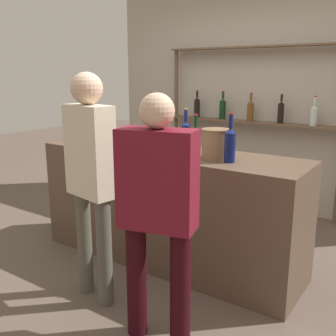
{
  "coord_description": "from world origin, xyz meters",
  "views": [
    {
      "loc": [
        1.85,
        -2.71,
        1.65
      ],
      "look_at": [
        0.0,
        0.0,
        0.85
      ],
      "focal_mm": 42.0,
      "sensor_mm": 36.0,
      "label": 1
    }
  ],
  "objects_px": {
    "cork_jar": "(158,138)",
    "counter_bottle_2": "(195,140)",
    "customer_center": "(91,170)",
    "counter_bottle_0": "(185,135)",
    "wine_glass": "(124,130)",
    "counter_bottle_1": "(94,128)",
    "ice_bucket": "(215,144)",
    "customer_right": "(157,204)",
    "counter_bottle_3": "(230,144)"
  },
  "relations": [
    {
      "from": "cork_jar",
      "to": "counter_bottle_2",
      "type": "bearing_deg",
      "value": -18.4
    },
    {
      "from": "cork_jar",
      "to": "customer_center",
      "type": "height_order",
      "value": "customer_center"
    },
    {
      "from": "counter_bottle_0",
      "to": "wine_glass",
      "type": "bearing_deg",
      "value": 173.68
    },
    {
      "from": "counter_bottle_0",
      "to": "customer_center",
      "type": "bearing_deg",
      "value": -104.67
    },
    {
      "from": "counter_bottle_1",
      "to": "ice_bucket",
      "type": "height_order",
      "value": "counter_bottle_1"
    },
    {
      "from": "counter_bottle_0",
      "to": "cork_jar",
      "type": "distance_m",
      "value": 0.34
    },
    {
      "from": "customer_center",
      "to": "customer_right",
      "type": "bearing_deg",
      "value": -89.59
    },
    {
      "from": "wine_glass",
      "to": "cork_jar",
      "type": "xyz_separation_m",
      "value": [
        0.42,
        -0.02,
        -0.04
      ]
    },
    {
      "from": "ice_bucket",
      "to": "cork_jar",
      "type": "distance_m",
      "value": 0.68
    },
    {
      "from": "cork_jar",
      "to": "customer_right",
      "type": "height_order",
      "value": "customer_right"
    },
    {
      "from": "counter_bottle_0",
      "to": "cork_jar",
      "type": "height_order",
      "value": "counter_bottle_0"
    },
    {
      "from": "counter_bottle_1",
      "to": "customer_center",
      "type": "bearing_deg",
      "value": -46.8
    },
    {
      "from": "counter_bottle_2",
      "to": "wine_glass",
      "type": "bearing_deg",
      "value": 168.88
    },
    {
      "from": "counter_bottle_0",
      "to": "customer_center",
      "type": "height_order",
      "value": "customer_center"
    },
    {
      "from": "cork_jar",
      "to": "customer_right",
      "type": "bearing_deg",
      "value": -54.63
    },
    {
      "from": "counter_bottle_3",
      "to": "cork_jar",
      "type": "xyz_separation_m",
      "value": [
        -0.81,
        0.23,
        -0.06
      ]
    },
    {
      "from": "wine_glass",
      "to": "cork_jar",
      "type": "distance_m",
      "value": 0.43
    },
    {
      "from": "cork_jar",
      "to": "customer_right",
      "type": "xyz_separation_m",
      "value": [
        0.75,
        -1.06,
        -0.18
      ]
    },
    {
      "from": "counter_bottle_2",
      "to": "customer_center",
      "type": "bearing_deg",
      "value": -115.91
    },
    {
      "from": "counter_bottle_3",
      "to": "customer_right",
      "type": "bearing_deg",
      "value": -94.04
    },
    {
      "from": "wine_glass",
      "to": "counter_bottle_3",
      "type": "bearing_deg",
      "value": -11.19
    },
    {
      "from": "counter_bottle_0",
      "to": "customer_center",
      "type": "distance_m",
      "value": 0.92
    },
    {
      "from": "counter_bottle_1",
      "to": "cork_jar",
      "type": "height_order",
      "value": "counter_bottle_1"
    },
    {
      "from": "ice_bucket",
      "to": "customer_center",
      "type": "relative_size",
      "value": 0.14
    },
    {
      "from": "counter_bottle_2",
      "to": "customer_right",
      "type": "bearing_deg",
      "value": -73.02
    },
    {
      "from": "wine_glass",
      "to": "cork_jar",
      "type": "relative_size",
      "value": 0.97
    },
    {
      "from": "counter_bottle_2",
      "to": "wine_glass",
      "type": "height_order",
      "value": "counter_bottle_2"
    },
    {
      "from": "customer_right",
      "to": "customer_center",
      "type": "xyz_separation_m",
      "value": [
        -0.66,
        0.11,
        0.1
      ]
    },
    {
      "from": "counter_bottle_3",
      "to": "cork_jar",
      "type": "distance_m",
      "value": 0.84
    },
    {
      "from": "counter_bottle_0",
      "to": "wine_glass",
      "type": "relative_size",
      "value": 2.44
    },
    {
      "from": "counter_bottle_1",
      "to": "customer_right",
      "type": "height_order",
      "value": "customer_right"
    },
    {
      "from": "customer_center",
      "to": "counter_bottle_3",
      "type": "bearing_deg",
      "value": -34.66
    },
    {
      "from": "counter_bottle_1",
      "to": "ice_bucket",
      "type": "bearing_deg",
      "value": -4.07
    },
    {
      "from": "customer_center",
      "to": "counter_bottle_2",
      "type": "bearing_deg",
      "value": -15.73
    },
    {
      "from": "wine_glass",
      "to": "customer_center",
      "type": "relative_size",
      "value": 0.09
    },
    {
      "from": "counter_bottle_1",
      "to": "ice_bucket",
      "type": "distance_m",
      "value": 1.39
    },
    {
      "from": "ice_bucket",
      "to": "counter_bottle_1",
      "type": "bearing_deg",
      "value": 175.93
    },
    {
      "from": "counter_bottle_0",
      "to": "ice_bucket",
      "type": "bearing_deg",
      "value": -16.99
    },
    {
      "from": "customer_right",
      "to": "ice_bucket",
      "type": "bearing_deg",
      "value": -8.12
    },
    {
      "from": "counter_bottle_2",
      "to": "counter_bottle_3",
      "type": "relative_size",
      "value": 0.91
    },
    {
      "from": "counter_bottle_2",
      "to": "customer_right",
      "type": "relative_size",
      "value": 0.22
    },
    {
      "from": "counter_bottle_0",
      "to": "counter_bottle_3",
      "type": "bearing_deg",
      "value": -18.37
    },
    {
      "from": "wine_glass",
      "to": "counter_bottle_0",
      "type": "bearing_deg",
      "value": -6.32
    },
    {
      "from": "counter_bottle_3",
      "to": "ice_bucket",
      "type": "height_order",
      "value": "counter_bottle_3"
    },
    {
      "from": "counter_bottle_1",
      "to": "counter_bottle_3",
      "type": "xyz_separation_m",
      "value": [
        1.54,
        -0.16,
        0.02
      ]
    },
    {
      "from": "counter_bottle_1",
      "to": "wine_glass",
      "type": "height_order",
      "value": "counter_bottle_1"
    },
    {
      "from": "counter_bottle_2",
      "to": "cork_jar",
      "type": "height_order",
      "value": "counter_bottle_2"
    },
    {
      "from": "counter_bottle_2",
      "to": "customer_center",
      "type": "distance_m",
      "value": 0.89
    },
    {
      "from": "counter_bottle_0",
      "to": "customer_right",
      "type": "height_order",
      "value": "customer_right"
    },
    {
      "from": "counter_bottle_1",
      "to": "customer_right",
      "type": "xyz_separation_m",
      "value": [
        1.48,
        -0.99,
        -0.23
      ]
    }
  ]
}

